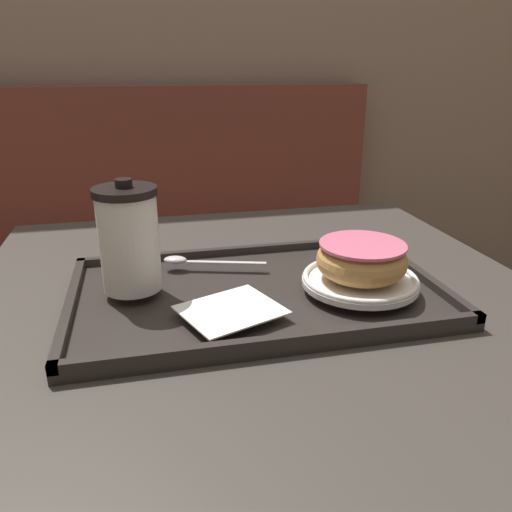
{
  "coord_description": "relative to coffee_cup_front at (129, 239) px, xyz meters",
  "views": [
    {
      "loc": [
        -0.15,
        -0.63,
        1.06
      ],
      "look_at": [
        -0.01,
        -0.01,
        0.82
      ],
      "focal_mm": 35.0,
      "sensor_mm": 36.0,
      "label": 1
    }
  ],
  "objects": [
    {
      "name": "cafe_table",
      "position": [
        0.18,
        -0.01,
        -0.28
      ],
      "size": [
        0.83,
        0.85,
        0.75
      ],
      "color": "#38332D",
      "rests_on": "ground_plane"
    },
    {
      "name": "coffee_cup_front",
      "position": [
        0.0,
        0.0,
        0.0
      ],
      "size": [
        0.08,
        0.08,
        0.15
      ],
      "color": "white",
      "rests_on": "serving_tray"
    },
    {
      "name": "napkin_paper",
      "position": [
        0.12,
        -0.1,
        -0.07
      ],
      "size": [
        0.14,
        0.13,
        0.0
      ],
      "rotation": [
        0.0,
        0.0,
        0.38
      ],
      "color": "white",
      "rests_on": "serving_tray"
    },
    {
      "name": "donut_chocolate_glazed",
      "position": [
        0.3,
        -0.06,
        -0.03
      ],
      "size": [
        0.12,
        0.12,
        0.05
      ],
      "color": "tan",
      "rests_on": "plate_with_chocolate_donut"
    },
    {
      "name": "plate_with_chocolate_donut",
      "position": [
        0.3,
        -0.06,
        -0.06
      ],
      "size": [
        0.16,
        0.16,
        0.01
      ],
      "color": "white",
      "rests_on": "serving_tray"
    },
    {
      "name": "booth_bench",
      "position": [
        -0.11,
        0.86,
        -0.53
      ],
      "size": [
        1.74,
        0.44,
        1.0
      ],
      "color": "brown",
      "rests_on": "ground_plane"
    },
    {
      "name": "wall_behind",
      "position": [
        0.18,
        1.09,
        0.35
      ],
      "size": [
        8.0,
        0.05,
        2.4
      ],
      "color": "#7A6656",
      "rests_on": "ground_plane"
    },
    {
      "name": "spoon",
      "position": [
        0.09,
        0.07,
        -0.07
      ],
      "size": [
        0.15,
        0.06,
        0.01
      ],
      "rotation": [
        0.0,
        0.0,
        2.86
      ],
      "color": "silver",
      "rests_on": "serving_tray"
    },
    {
      "name": "serving_tray",
      "position": [
        0.17,
        -0.02,
        -0.09
      ],
      "size": [
        0.5,
        0.31,
        0.02
      ],
      "color": "#282321",
      "rests_on": "cafe_table"
    }
  ]
}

